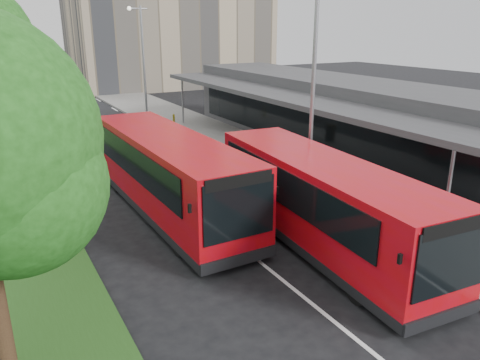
% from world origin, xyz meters
% --- Properties ---
extents(ground, '(120.00, 120.00, 0.00)m').
position_xyz_m(ground, '(0.00, 0.00, 0.00)').
color(ground, black).
rests_on(ground, ground).
extents(pavement, '(5.00, 80.00, 0.15)m').
position_xyz_m(pavement, '(6.00, 20.00, 0.07)').
color(pavement, slate).
rests_on(pavement, ground).
extents(lane_centre_line, '(0.12, 70.00, 0.01)m').
position_xyz_m(lane_centre_line, '(0.00, 15.00, 0.01)').
color(lane_centre_line, silver).
rests_on(lane_centre_line, ground).
extents(kerb_dashes, '(0.12, 56.00, 0.01)m').
position_xyz_m(kerb_dashes, '(3.30, 19.00, 0.01)').
color(kerb_dashes, silver).
rests_on(kerb_dashes, ground).
extents(office_block, '(22.00, 12.00, 18.00)m').
position_xyz_m(office_block, '(14.00, 42.00, 9.00)').
color(office_block, tan).
rests_on(office_block, ground).
extents(station_building, '(7.70, 26.00, 4.00)m').
position_xyz_m(station_building, '(10.86, 8.00, 2.04)').
color(station_building, '#333336').
rests_on(station_building, ground).
extents(lamp_post_near, '(1.44, 0.28, 8.00)m').
position_xyz_m(lamp_post_near, '(4.12, 2.00, 4.72)').
color(lamp_post_near, gray).
rests_on(lamp_post_near, pavement).
extents(lamp_post_far, '(1.44, 0.28, 8.00)m').
position_xyz_m(lamp_post_far, '(4.12, 22.00, 4.72)').
color(lamp_post_far, gray).
rests_on(lamp_post_far, pavement).
extents(bus_main, '(3.30, 10.26, 2.86)m').
position_xyz_m(bus_main, '(2.31, -1.16, 1.47)').
color(bus_main, '#AD0909').
rests_on(bus_main, ground).
extents(bus_second, '(2.91, 10.66, 3.00)m').
position_xyz_m(bus_second, '(-0.93, 3.83, 1.54)').
color(bus_second, '#AD0909').
rests_on(bus_second, ground).
extents(litter_bin, '(0.60, 0.60, 1.03)m').
position_xyz_m(litter_bin, '(5.33, 9.56, 0.66)').
color(litter_bin, '#372516').
rests_on(litter_bin, pavement).
extents(bollard, '(0.18, 0.18, 0.89)m').
position_xyz_m(bollard, '(4.79, 17.98, 0.60)').
color(bollard, yellow).
rests_on(bollard, pavement).
extents(car_near, '(1.86, 3.70, 1.21)m').
position_xyz_m(car_near, '(1.25, 38.74, 0.60)').
color(car_near, '#61170D').
rests_on(car_near, ground).
extents(car_far, '(1.41, 3.80, 1.24)m').
position_xyz_m(car_far, '(-1.72, 44.05, 0.62)').
color(car_far, navy).
rests_on(car_far, ground).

